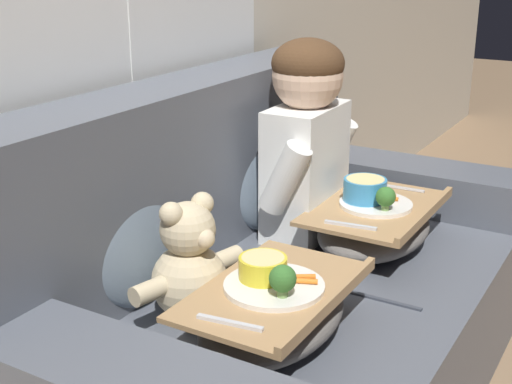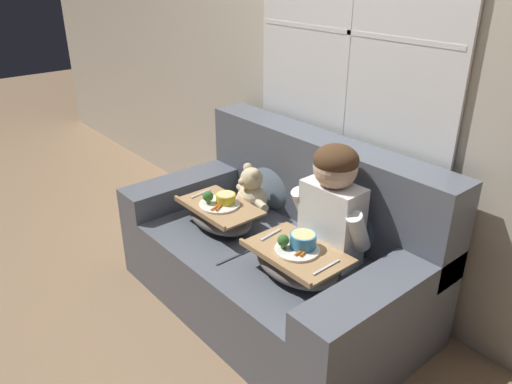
{
  "view_description": "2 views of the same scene",
  "coord_description": "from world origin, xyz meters",
  "px_view_note": "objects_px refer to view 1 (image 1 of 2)",
  "views": [
    {
      "loc": [
        -1.54,
        -0.79,
        1.25
      ],
      "look_at": [
        -0.01,
        0.11,
        0.64
      ],
      "focal_mm": 50.0,
      "sensor_mm": 36.0,
      "label": 1
    },
    {
      "loc": [
        1.69,
        -1.53,
        1.78
      ],
      "look_at": [
        -0.14,
        0.01,
        0.64
      ],
      "focal_mm": 35.0,
      "sensor_mm": 36.0,
      "label": 2
    }
  ],
  "objects_px": {
    "throw_pillow_behind_teddy": "(133,233)",
    "lap_tray_teddy": "(274,311)",
    "child_figure": "(307,130)",
    "throw_pillow_behind_child": "(258,170)",
    "teddy_bear": "(190,267)",
    "couch": "(268,302)",
    "lap_tray_child": "(374,224)"
  },
  "relations": [
    {
      "from": "couch",
      "to": "throw_pillow_behind_teddy",
      "type": "relative_size",
      "value": 4.43
    },
    {
      "from": "lap_tray_child",
      "to": "lap_tray_teddy",
      "type": "bearing_deg",
      "value": -179.92
    },
    {
      "from": "lap_tray_teddy",
      "to": "throw_pillow_behind_teddy",
      "type": "bearing_deg",
      "value": 89.98
    },
    {
      "from": "throw_pillow_behind_teddy",
      "to": "lap_tray_child",
      "type": "bearing_deg",
      "value": -33.03
    },
    {
      "from": "teddy_bear",
      "to": "lap_tray_child",
      "type": "bearing_deg",
      "value": -20.26
    },
    {
      "from": "throw_pillow_behind_teddy",
      "to": "child_figure",
      "type": "bearing_deg",
      "value": -15.4
    },
    {
      "from": "lap_tray_child",
      "to": "couch",
      "type": "bearing_deg",
      "value": 148.44
    },
    {
      "from": "couch",
      "to": "child_figure",
      "type": "height_order",
      "value": "child_figure"
    },
    {
      "from": "throw_pillow_behind_teddy",
      "to": "lap_tray_teddy",
      "type": "bearing_deg",
      "value": -90.02
    },
    {
      "from": "child_figure",
      "to": "throw_pillow_behind_child",
      "type": "bearing_deg",
      "value": 90.01
    },
    {
      "from": "lap_tray_teddy",
      "to": "teddy_bear",
      "type": "bearing_deg",
      "value": 90.2
    },
    {
      "from": "couch",
      "to": "lap_tray_teddy",
      "type": "xyz_separation_m",
      "value": [
        -0.3,
        -0.19,
        0.17
      ]
    },
    {
      "from": "couch",
      "to": "teddy_bear",
      "type": "xyz_separation_m",
      "value": [
        -0.3,
        0.04,
        0.22
      ]
    },
    {
      "from": "child_figure",
      "to": "couch",
      "type": "bearing_deg",
      "value": -172.29
    },
    {
      "from": "throw_pillow_behind_teddy",
      "to": "child_figure",
      "type": "distance_m",
      "value": 0.65
    },
    {
      "from": "throw_pillow_behind_child",
      "to": "teddy_bear",
      "type": "relative_size",
      "value": 1.2
    },
    {
      "from": "throw_pillow_behind_teddy",
      "to": "child_figure",
      "type": "relative_size",
      "value": 0.63
    },
    {
      "from": "child_figure",
      "to": "teddy_bear",
      "type": "xyz_separation_m",
      "value": [
        -0.61,
        -0.0,
        -0.2
      ]
    },
    {
      "from": "throw_pillow_behind_child",
      "to": "lap_tray_teddy",
      "type": "height_order",
      "value": "throw_pillow_behind_child"
    },
    {
      "from": "couch",
      "to": "lap_tray_child",
      "type": "distance_m",
      "value": 0.39
    },
    {
      "from": "couch",
      "to": "lap_tray_teddy",
      "type": "relative_size",
      "value": 3.55
    },
    {
      "from": "throw_pillow_behind_teddy",
      "to": "lap_tray_teddy",
      "type": "distance_m",
      "value": 0.41
    },
    {
      "from": "throw_pillow_behind_teddy",
      "to": "lap_tray_child",
      "type": "height_order",
      "value": "throw_pillow_behind_teddy"
    },
    {
      "from": "throw_pillow_behind_child",
      "to": "lap_tray_teddy",
      "type": "relative_size",
      "value": 0.84
    },
    {
      "from": "lap_tray_child",
      "to": "throw_pillow_behind_child",
      "type": "bearing_deg",
      "value": 89.94
    },
    {
      "from": "teddy_bear",
      "to": "lap_tray_teddy",
      "type": "bearing_deg",
      "value": -89.8
    },
    {
      "from": "teddy_bear",
      "to": "lap_tray_teddy",
      "type": "height_order",
      "value": "teddy_bear"
    },
    {
      "from": "throw_pillow_behind_child",
      "to": "teddy_bear",
      "type": "height_order",
      "value": "throw_pillow_behind_child"
    },
    {
      "from": "couch",
      "to": "throw_pillow_behind_child",
      "type": "distance_m",
      "value": 0.46
    },
    {
      "from": "throw_pillow_behind_child",
      "to": "lap_tray_teddy",
      "type": "distance_m",
      "value": 0.73
    },
    {
      "from": "teddy_bear",
      "to": "child_figure",
      "type": "bearing_deg",
      "value": 0.28
    },
    {
      "from": "child_figure",
      "to": "teddy_bear",
      "type": "bearing_deg",
      "value": -179.72
    }
  ]
}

